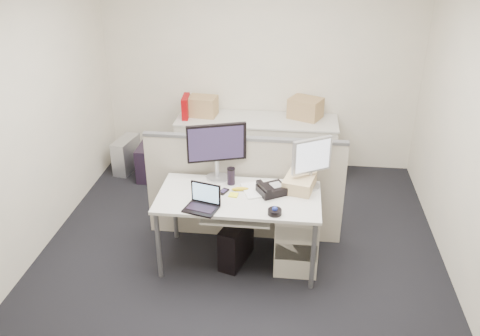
# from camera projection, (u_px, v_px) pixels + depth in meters

# --- Properties ---
(floor) EXTENTS (4.00, 4.50, 0.01)m
(floor) POSITION_uv_depth(u_px,v_px,m) (239.00, 261.00, 5.00)
(floor) COLOR black
(floor) RESTS_ON ground
(wall_back) EXTENTS (4.00, 0.02, 2.70)m
(wall_back) POSITION_uv_depth(u_px,v_px,m) (260.00, 65.00, 6.39)
(wall_back) COLOR #EFE2C7
(wall_back) RESTS_ON ground
(wall_front) EXTENTS (4.00, 0.02, 2.70)m
(wall_front) POSITION_uv_depth(u_px,v_px,m) (182.00, 318.00, 2.39)
(wall_front) COLOR #EFE2C7
(wall_front) RESTS_ON ground
(wall_left) EXTENTS (0.02, 4.50, 2.70)m
(wall_left) POSITION_uv_depth(u_px,v_px,m) (20.00, 124.00, 4.60)
(wall_left) COLOR #EFE2C7
(wall_left) RESTS_ON ground
(wall_right) EXTENTS (0.02, 4.50, 2.70)m
(wall_right) POSITION_uv_depth(u_px,v_px,m) (479.00, 145.00, 4.18)
(wall_right) COLOR #EFE2C7
(wall_right) RESTS_ON ground
(desk) EXTENTS (1.50, 0.75, 0.73)m
(desk) POSITION_uv_depth(u_px,v_px,m) (239.00, 202.00, 4.70)
(desk) COLOR silver
(desk) RESTS_ON floor
(keyboard_tray) EXTENTS (0.62, 0.32, 0.02)m
(keyboard_tray) POSITION_uv_depth(u_px,v_px,m) (236.00, 216.00, 4.56)
(keyboard_tray) COLOR silver
(keyboard_tray) RESTS_ON desk
(drawer_pedestal) EXTENTS (0.40, 0.55, 0.65)m
(drawer_pedestal) POSITION_uv_depth(u_px,v_px,m) (297.00, 233.00, 4.84)
(drawer_pedestal) COLOR beige
(drawer_pedestal) RESTS_ON floor
(cubicle_partition) EXTENTS (2.00, 0.06, 1.10)m
(cubicle_partition) POSITION_uv_depth(u_px,v_px,m) (244.00, 190.00, 5.14)
(cubicle_partition) COLOR #AB9F8F
(cubicle_partition) RESTS_ON floor
(back_counter) EXTENTS (2.00, 0.60, 0.72)m
(back_counter) POSITION_uv_depth(u_px,v_px,m) (256.00, 147.00, 6.55)
(back_counter) COLOR beige
(back_counter) RESTS_ON floor
(monitor_main) EXTENTS (0.61, 0.39, 0.57)m
(monitor_main) POSITION_uv_depth(u_px,v_px,m) (217.00, 152.00, 4.85)
(monitor_main) COLOR black
(monitor_main) RESTS_ON desk
(monitor_small) EXTENTS (0.45, 0.38, 0.49)m
(monitor_small) POSITION_uv_depth(u_px,v_px,m) (311.00, 164.00, 4.71)
(monitor_small) COLOR #B7B7BC
(monitor_small) RESTS_ON desk
(laptop) EXTENTS (0.33, 0.28, 0.21)m
(laptop) POSITION_uv_depth(u_px,v_px,m) (201.00, 199.00, 4.40)
(laptop) COLOR black
(laptop) RESTS_ON desk
(trackball) EXTENTS (0.14, 0.14, 0.05)m
(trackball) POSITION_uv_depth(u_px,v_px,m) (275.00, 212.00, 4.37)
(trackball) COLOR black
(trackball) RESTS_ON desk
(desk_phone) EXTENTS (0.31, 0.30, 0.08)m
(desk_phone) POSITION_uv_depth(u_px,v_px,m) (272.00, 190.00, 4.69)
(desk_phone) COLOR black
(desk_phone) RESTS_ON desk
(paper_stack) EXTENTS (0.33, 0.37, 0.01)m
(paper_stack) POSITION_uv_depth(u_px,v_px,m) (256.00, 190.00, 4.76)
(paper_stack) COLOR white
(paper_stack) RESTS_ON desk
(sticky_pad) EXTENTS (0.09, 0.09, 0.01)m
(sticky_pad) POSITION_uv_depth(u_px,v_px,m) (233.00, 195.00, 4.67)
(sticky_pad) COLOR #FEFF20
(sticky_pad) RESTS_ON desk
(travel_mug) EXTENTS (0.08, 0.08, 0.16)m
(travel_mug) POSITION_uv_depth(u_px,v_px,m) (231.00, 177.00, 4.84)
(travel_mug) COLOR black
(travel_mug) RESTS_ON desk
(banana) EXTENTS (0.17, 0.07, 0.04)m
(banana) POSITION_uv_depth(u_px,v_px,m) (240.00, 189.00, 4.75)
(banana) COLOR orange
(banana) RESTS_ON desk
(cellphone) EXTENTS (0.10, 0.13, 0.02)m
(cellphone) POSITION_uv_depth(u_px,v_px,m) (223.00, 192.00, 4.73)
(cellphone) COLOR black
(cellphone) RESTS_ON desk
(manila_folders) EXTENTS (0.33, 0.38, 0.13)m
(manila_folders) POSITION_uv_depth(u_px,v_px,m) (299.00, 183.00, 4.76)
(manila_folders) COLOR #C8B480
(manila_folders) RESTS_ON desk
(keyboard) EXTENTS (0.44, 0.19, 0.02)m
(keyboard) POSITION_uv_depth(u_px,v_px,m) (242.00, 212.00, 4.58)
(keyboard) COLOR black
(keyboard) RESTS_ON keyboard_tray
(pc_tower_desk) EXTENTS (0.31, 0.49, 0.42)m
(pc_tower_desk) POSITION_uv_depth(u_px,v_px,m) (236.00, 243.00, 4.90)
(pc_tower_desk) COLOR black
(pc_tower_desk) RESTS_ON floor
(pc_tower_spare_dark) EXTENTS (0.19, 0.47, 0.44)m
(pc_tower_spare_dark) POSITION_uv_depth(u_px,v_px,m) (147.00, 161.00, 6.49)
(pc_tower_spare_dark) COLOR black
(pc_tower_spare_dark) RESTS_ON floor
(pc_tower_spare_silver) EXTENTS (0.26, 0.50, 0.44)m
(pc_tower_spare_silver) POSITION_uv_depth(u_px,v_px,m) (126.00, 155.00, 6.66)
(pc_tower_spare_silver) COLOR #B7B7BC
(pc_tower_spare_silver) RESTS_ON floor
(cardboard_box_left) EXTENTS (0.38, 0.30, 0.26)m
(cardboard_box_left) POSITION_uv_depth(u_px,v_px,m) (203.00, 107.00, 6.45)
(cardboard_box_left) COLOR tan
(cardboard_box_left) RESTS_ON back_counter
(cardboard_box_right) EXTENTS (0.47, 0.43, 0.28)m
(cardboard_box_right) POSITION_uv_depth(u_px,v_px,m) (305.00, 109.00, 6.37)
(cardboard_box_right) COLOR tan
(cardboard_box_right) RESTS_ON back_counter
(red_binder) EXTENTS (0.10, 0.32, 0.29)m
(red_binder) POSITION_uv_depth(u_px,v_px,m) (186.00, 107.00, 6.40)
(red_binder) COLOR #91060A
(red_binder) RESTS_ON back_counter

